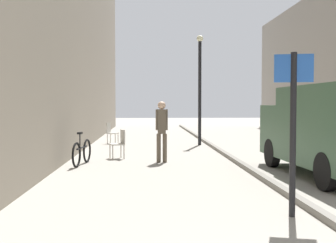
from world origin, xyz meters
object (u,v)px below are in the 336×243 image
pedestrian_main_foreground (162,127)px  street_sign_post (293,119)px  cafe_chair_by_doorway (119,142)px  delivery_van (331,128)px  bicycle_leaning (82,152)px  lamp_post (200,82)px  cafe_chair_near_window (111,132)px

pedestrian_main_foreground → street_sign_post: (1.84, -6.31, 0.47)m
cafe_chair_by_doorway → pedestrian_main_foreground: bearing=-145.5°
delivery_van → bicycle_leaning: size_ratio=2.80×
pedestrian_main_foreground → bicycle_leaning: (-2.36, -0.44, -0.70)m
lamp_post → cafe_chair_near_window: bearing=168.4°
bicycle_leaning → cafe_chair_by_doorway: size_ratio=1.87×
lamp_post → bicycle_leaning: 7.59m
street_sign_post → cafe_chair_near_window: street_sign_post is taller
pedestrian_main_foreground → cafe_chair_near_window: size_ratio=1.99×
bicycle_leaning → pedestrian_main_foreground: bearing=18.7°
street_sign_post → cafe_chair_by_doorway: (-3.19, 7.32, -1.00)m
pedestrian_main_foreground → delivery_van: delivery_van is taller
street_sign_post → lamp_post: lamp_post is taller
delivery_van → bicycle_leaning: (-6.40, 2.34, -0.82)m
delivery_van → cafe_chair_by_doorway: (-5.39, 3.79, -0.66)m
lamp_post → delivery_van: bearing=-75.1°
lamp_post → bicycle_leaning: (-4.21, -5.86, -2.34)m
bicycle_leaning → cafe_chair_near_window: (0.29, 6.67, 0.17)m
street_sign_post → cafe_chair_by_doorway: size_ratio=2.77×
pedestrian_main_foreground → cafe_chair_by_doorway: 1.77m
delivery_van → lamp_post: (-2.19, 8.20, 1.52)m
lamp_post → cafe_chair_by_doorway: 5.87m
delivery_van → cafe_chair_near_window: bearing=122.0°
pedestrian_main_foreground → cafe_chair_by_doorway: size_ratio=1.99×
cafe_chair_near_window → cafe_chair_by_doorway: bearing=24.0°
street_sign_post → lamp_post: bearing=-76.5°
delivery_van → bicycle_leaning: 6.86m
cafe_chair_by_doorway → cafe_chair_near_window: bearing=-11.0°
cafe_chair_near_window → cafe_chair_by_doorway: size_ratio=1.00×
delivery_van → street_sign_post: (-2.20, -3.53, 0.34)m
cafe_chair_near_window → cafe_chair_by_doorway: same height
street_sign_post → bicycle_leaning: size_ratio=1.48×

